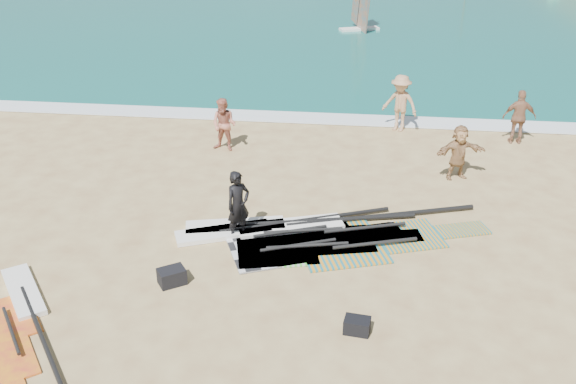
# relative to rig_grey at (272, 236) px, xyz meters

# --- Properties ---
(ground) EXTENTS (300.00, 300.00, 0.00)m
(ground) POSITION_rel_rig_grey_xyz_m (1.83, -3.38, -0.05)
(ground) COLOR #CCB777
(ground) RESTS_ON ground
(surf_line) EXTENTS (300.00, 1.20, 0.04)m
(surf_line) POSITION_rel_rig_grey_xyz_m (1.83, 8.92, -0.05)
(surf_line) COLOR white
(surf_line) RESTS_ON ground
(rig_grey) EXTENTS (5.74, 3.54, 0.20)m
(rig_grey) POSITION_rel_rig_grey_xyz_m (0.00, 0.00, 0.00)
(rig_grey) COLOR black
(rig_grey) RESTS_ON ground
(rig_green) EXTENTS (6.10, 3.10, 0.20)m
(rig_green) POSITION_rel_rig_grey_xyz_m (0.29, 0.15, 0.00)
(rig_green) COLOR #4CCF39
(rig_green) RESTS_ON ground
(rig_orange) EXTENTS (6.49, 3.69, 0.20)m
(rig_orange) POSITION_rel_rig_grey_xyz_m (1.81, 0.43, 0.00)
(rig_orange) COLOR orange
(rig_orange) RESTS_ON ground
(rig_red) EXTENTS (3.74, 4.65, 0.19)m
(rig_red) POSITION_rel_rig_grey_xyz_m (-4.74, -4.05, -0.00)
(rig_red) COLOR red
(rig_red) RESTS_ON ground
(gear_bag_near) EXTENTS (0.71, 0.67, 0.37)m
(gear_bag_near) POSITION_rel_rig_grey_xyz_m (-1.91, -2.25, 0.13)
(gear_bag_near) COLOR black
(gear_bag_near) RESTS_ON ground
(gear_bag_far) EXTENTS (0.55, 0.42, 0.31)m
(gear_bag_far) POSITION_rel_rig_grey_xyz_m (2.20, -3.47, 0.10)
(gear_bag_far) COLOR black
(gear_bag_far) RESTS_ON ground
(person_wetsuit) EXTENTS (0.76, 0.76, 1.78)m
(person_wetsuit) POSITION_rel_rig_grey_xyz_m (-0.81, -0.04, 0.84)
(person_wetsuit) COLOR black
(person_wetsuit) RESTS_ON ground
(beachgoer_left) EXTENTS (0.98, 0.84, 1.75)m
(beachgoer_left) POSITION_rel_rig_grey_xyz_m (-2.35, 5.57, 0.83)
(beachgoer_left) COLOR #BB6E59
(beachgoer_left) RESTS_ON ground
(beachgoer_mid) EXTENTS (1.50, 1.25, 2.01)m
(beachgoer_mid) POSITION_rel_rig_grey_xyz_m (3.42, 8.12, 0.96)
(beachgoer_mid) COLOR tan
(beachgoer_mid) RESTS_ON ground
(beachgoer_back) EXTENTS (1.09, 0.48, 1.85)m
(beachgoer_back) POSITION_rel_rig_grey_xyz_m (7.34, 7.34, 0.88)
(beachgoer_back) COLOR #9B6A4D
(beachgoer_back) RESTS_ON ground
(beachgoer_right) EXTENTS (1.62, 1.00, 1.67)m
(beachgoer_right) POSITION_rel_rig_grey_xyz_m (5.00, 4.21, 0.78)
(beachgoer_right) COLOR #A87C51
(beachgoer_right) RESTS_ON ground
(windsurfer_left) EXTENTS (2.42, 2.69, 4.27)m
(windsurfer_left) POSITION_rel_rig_grey_xyz_m (1.72, 24.71, 1.21)
(windsurfer_left) COLOR white
(windsurfer_left) RESTS_ON ground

